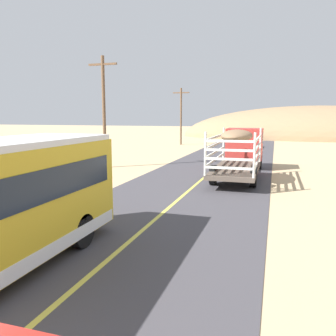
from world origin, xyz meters
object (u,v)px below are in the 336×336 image
object	(u,v)px
car_far	(246,142)
power_pole_far	(181,114)
power_pole_mid	(104,109)
livestock_truck	(242,147)

from	to	relation	value
car_far	power_pole_far	xyz separation A→B (m)	(-8.71, 2.21, 3.29)
car_far	power_pole_mid	size ratio (longest dim) A/B	0.55
livestock_truck	power_pole_far	distance (m)	23.48
car_far	power_pole_far	bearing A→B (deg)	165.79
power_pole_mid	power_pole_far	bearing A→B (deg)	90.00
livestock_truck	car_far	size ratio (longest dim) A/B	2.20
livestock_truck	car_far	world-z (taller)	livestock_truck
car_far	livestock_truck	bearing A→B (deg)	-86.36
power_pole_mid	car_far	bearing A→B (deg)	65.68
livestock_truck	power_pole_far	size ratio (longest dim) A/B	1.31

